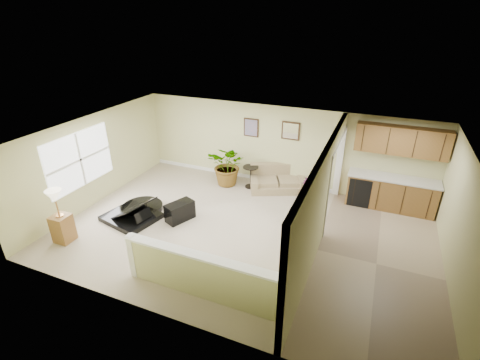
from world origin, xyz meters
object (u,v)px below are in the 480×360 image
at_px(loveseat, 278,178).
at_px(small_plant, 308,190).
at_px(piano_bench, 180,211).
at_px(lamp_stand, 61,220).
at_px(piano, 131,200).
at_px(accent_table, 251,174).
at_px(palm_plant, 229,165).

xyz_separation_m(loveseat, small_plant, (0.98, -0.24, -0.10)).
distance_m(piano_bench, lamp_stand, 2.81).
distance_m(piano, piano_bench, 1.32).
xyz_separation_m(accent_table, lamp_stand, (-3.11, -4.36, 0.13)).
height_order(palm_plant, small_plant, palm_plant).
bearing_deg(accent_table, piano_bench, -112.61).
bearing_deg(piano, piano_bench, 28.40).
height_order(accent_table, palm_plant, palm_plant).
bearing_deg(lamp_stand, piano_bench, 41.94).
xyz_separation_m(palm_plant, small_plant, (2.50, 0.10, -0.40)).
bearing_deg(palm_plant, lamp_stand, -119.48).
height_order(small_plant, lamp_stand, lamp_stand).
bearing_deg(piano, accent_table, 63.49).
distance_m(palm_plant, small_plant, 2.53).
xyz_separation_m(piano_bench, loveseat, (1.85, 2.74, 0.11)).
xyz_separation_m(accent_table, small_plant, (1.79, 0.00, -0.19)).
distance_m(piano, lamp_stand, 1.72).
xyz_separation_m(piano, small_plant, (4.08, 2.86, -0.26)).
relative_size(loveseat, accent_table, 2.90).
bearing_deg(small_plant, accent_table, -179.90).
bearing_deg(lamp_stand, small_plant, 41.62).
bearing_deg(small_plant, lamp_stand, -138.38).
bearing_deg(piano_bench, piano, -163.71).
xyz_separation_m(small_plant, lamp_stand, (-4.91, -4.36, 0.32)).
bearing_deg(piano_bench, lamp_stand, -138.06).
bearing_deg(accent_table, piano, -128.63).
distance_m(piano_bench, palm_plant, 2.45).
relative_size(accent_table, palm_plant, 0.52).
xyz_separation_m(loveseat, accent_table, (-0.82, -0.24, 0.09)).
distance_m(small_plant, lamp_stand, 6.57).
relative_size(loveseat, small_plant, 3.31).
distance_m(accent_table, palm_plant, 0.74).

